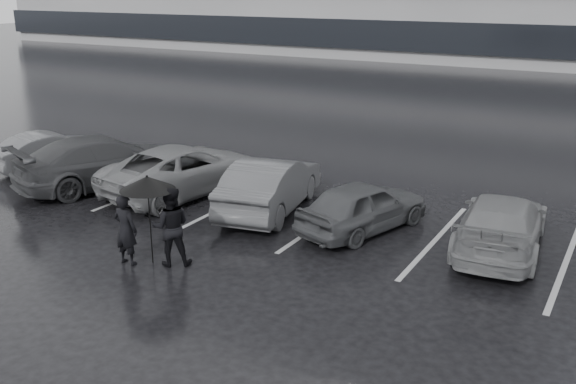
# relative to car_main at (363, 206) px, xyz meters

# --- Properties ---
(ground) EXTENTS (160.00, 160.00, 0.00)m
(ground) POSITION_rel_car_main_xyz_m (-1.67, -2.24, -0.61)
(ground) COLOR black
(ground) RESTS_ON ground
(car_main) EXTENTS (2.46, 3.87, 1.23)m
(car_main) POSITION_rel_car_main_xyz_m (0.00, 0.00, 0.00)
(car_main) COLOR black
(car_main) RESTS_ON ground
(car_west_a) EXTENTS (2.27, 4.49, 1.41)m
(car_west_a) POSITION_rel_car_main_xyz_m (-2.66, 0.13, 0.09)
(car_west_a) COLOR #303033
(car_west_a) RESTS_ON ground
(car_west_b) EXTENTS (3.01, 5.23, 1.37)m
(car_west_b) POSITION_rel_car_main_xyz_m (-5.58, 0.23, 0.07)
(car_west_b) COLOR #4E4E51
(car_west_b) RESTS_ON ground
(car_west_c) EXTENTS (3.66, 5.47, 1.47)m
(car_west_c) POSITION_rel_car_main_xyz_m (-8.06, -0.38, 0.12)
(car_west_c) COLOR black
(car_west_c) RESTS_ON ground
(car_west_d) EXTENTS (2.18, 3.80, 1.18)m
(car_west_d) POSITION_rel_car_main_xyz_m (-10.83, 0.12, -0.02)
(car_west_d) COLOR #303033
(car_west_d) RESTS_ON ground
(car_east) EXTENTS (2.16, 4.47, 1.25)m
(car_east) POSITION_rel_car_main_xyz_m (3.12, 0.42, 0.01)
(car_east) COLOR #4E4E51
(car_east) RESTS_ON ground
(pedestrian_left) EXTENTS (0.57, 0.38, 1.54)m
(pedestrian_left) POSITION_rel_car_main_xyz_m (-3.54, -4.24, 0.16)
(pedestrian_left) COLOR black
(pedestrian_left) RESTS_ON ground
(pedestrian_right) EXTENTS (1.04, 1.00, 1.70)m
(pedestrian_right) POSITION_rel_car_main_xyz_m (-2.70, -3.79, 0.24)
(pedestrian_right) COLOR black
(pedestrian_right) RESTS_ON ground
(umbrella) EXTENTS (1.15, 1.15, 1.94)m
(umbrella) POSITION_rel_car_main_xyz_m (-3.12, -3.95, 1.15)
(umbrella) COLOR black
(umbrella) RESTS_ON ground
(stall_stripes) EXTENTS (19.72, 5.00, 0.00)m
(stall_stripes) POSITION_rel_car_main_xyz_m (-2.47, 0.26, -0.61)
(stall_stripes) COLOR #9E9FA1
(stall_stripes) RESTS_ON ground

